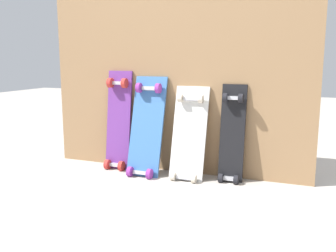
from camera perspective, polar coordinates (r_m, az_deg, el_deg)
ground_plane at (r=2.71m, az=0.54°, el=-7.03°), size 12.00×12.00×0.00m
plywood_wall_panel at (r=2.65m, az=1.12°, el=11.50°), size 1.90×0.04×1.73m
skateboard_purple at (r=2.79m, az=-7.50°, el=0.27°), size 0.19×0.17×0.77m
skateboard_blue at (r=2.63m, az=-3.30°, el=-0.68°), size 0.24×0.27×0.74m
skateboard_white at (r=2.55m, az=3.12°, el=-1.84°), size 0.23×0.23×0.69m
skateboard_black at (r=2.51m, az=9.56°, el=-1.84°), size 0.16×0.16×0.70m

